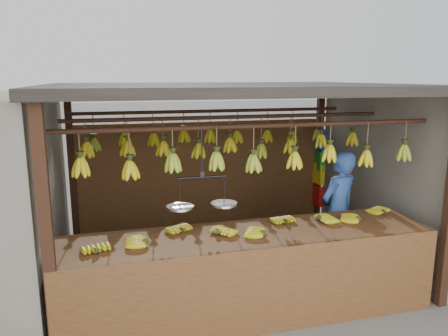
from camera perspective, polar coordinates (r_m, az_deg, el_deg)
name	(u,v)px	position (r m, az deg, el deg)	size (l,w,h in m)	color
ground	(230,269)	(5.92, 0.78, -13.00)	(80.00, 80.00, 0.00)	#5B5B57
stall	(223,117)	(5.71, -0.07, 6.66)	(4.30, 3.30, 2.40)	black
counter	(254,254)	(4.52, 3.91, -11.19)	(3.87, 0.88, 0.96)	brown
hanging_bananas	(230,147)	(5.43, 0.81, 2.77)	(3.63, 2.25, 0.40)	gold
balance_scale	(202,201)	(4.44, -2.85, -4.39)	(0.72, 0.27, 0.81)	black
vendor	(338,212)	(5.77, 14.66, -5.63)	(0.58, 0.38, 1.59)	#3359A5
bag_bundles	(319,167)	(7.50, 12.30, 0.10)	(0.08, 0.26, 1.31)	#1426BF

